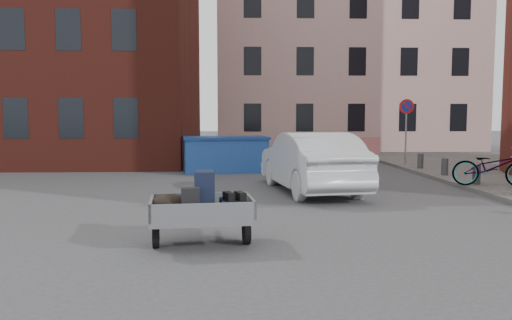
{
  "coord_description": "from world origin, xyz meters",
  "views": [
    {
      "loc": [
        -0.92,
        -10.62,
        2.06
      ],
      "look_at": [
        -0.49,
        0.4,
        1.1
      ],
      "focal_mm": 35.0,
      "sensor_mm": 36.0,
      "label": 1
    }
  ],
  "objects_px": {
    "dumpster": "(225,154)",
    "bicycle": "(492,167)",
    "silver_car": "(310,162)",
    "trailer": "(201,208)"
  },
  "relations": [
    {
      "from": "trailer",
      "to": "silver_car",
      "type": "distance_m",
      "value": 6.3
    },
    {
      "from": "trailer",
      "to": "bicycle",
      "type": "relative_size",
      "value": 0.91
    },
    {
      "from": "trailer",
      "to": "dumpster",
      "type": "bearing_deg",
      "value": 82.26
    },
    {
      "from": "bicycle",
      "to": "silver_car",
      "type": "bearing_deg",
      "value": 107.5
    },
    {
      "from": "dumpster",
      "to": "bicycle",
      "type": "xyz_separation_m",
      "value": [
        7.54,
        -5.08,
        0.0
      ]
    },
    {
      "from": "trailer",
      "to": "bicycle",
      "type": "xyz_separation_m",
      "value": [
        7.69,
        5.7,
        0.06
      ]
    },
    {
      "from": "dumpster",
      "to": "silver_car",
      "type": "height_order",
      "value": "silver_car"
    },
    {
      "from": "silver_car",
      "to": "bicycle",
      "type": "height_order",
      "value": "silver_car"
    },
    {
      "from": "dumpster",
      "to": "silver_car",
      "type": "bearing_deg",
      "value": -72.39
    },
    {
      "from": "silver_car",
      "to": "trailer",
      "type": "bearing_deg",
      "value": 56.03
    }
  ]
}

